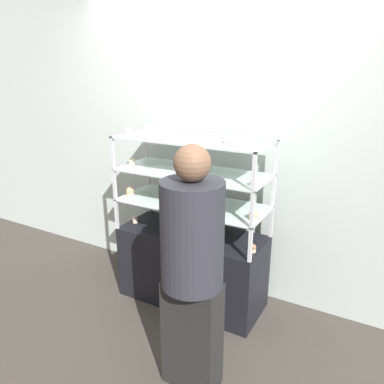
# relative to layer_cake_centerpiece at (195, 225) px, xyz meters

# --- Properties ---
(ground_plane) EXTENTS (20.00, 20.00, 0.00)m
(ground_plane) POSITION_rel_layer_cake_centerpiece_xyz_m (-0.01, -0.03, -0.69)
(ground_plane) COLOR #38332D
(back_wall) EXTENTS (8.00, 0.05, 2.60)m
(back_wall) POSITION_rel_layer_cake_centerpiece_xyz_m (-0.01, 0.36, 0.61)
(back_wall) COLOR #A8B2AD
(back_wall) RESTS_ON ground_plane
(display_base) EXTENTS (1.20, 0.49, 0.63)m
(display_base) POSITION_rel_layer_cake_centerpiece_xyz_m (-0.01, -0.03, -0.38)
(display_base) COLOR black
(display_base) RESTS_ON ground_plane
(display_riser_lower) EXTENTS (1.20, 0.49, 0.26)m
(display_riser_lower) POSITION_rel_layer_cake_centerpiece_xyz_m (-0.01, -0.03, 0.18)
(display_riser_lower) COLOR #B7B7BC
(display_riser_lower) RESTS_ON display_base
(display_riser_middle) EXTENTS (1.20, 0.49, 0.26)m
(display_riser_middle) POSITION_rel_layer_cake_centerpiece_xyz_m (-0.01, -0.03, 0.44)
(display_riser_middle) COLOR #B7B7BC
(display_riser_middle) RESTS_ON display_riser_lower
(display_riser_upper) EXTENTS (1.20, 0.49, 0.26)m
(display_riser_upper) POSITION_rel_layer_cake_centerpiece_xyz_m (-0.01, -0.03, 0.70)
(display_riser_upper) COLOR #B7B7BC
(display_riser_upper) RESTS_ON display_riser_middle
(layer_cake_centerpiece) EXTENTS (0.21, 0.21, 0.12)m
(layer_cake_centerpiece) POSITION_rel_layer_cake_centerpiece_xyz_m (0.00, 0.00, 0.00)
(layer_cake_centerpiece) COLOR beige
(layer_cake_centerpiece) RESTS_ON display_base
(sheet_cake_frosted) EXTENTS (0.23, 0.13, 0.07)m
(sheet_cake_frosted) POSITION_rel_layer_cake_centerpiece_xyz_m (-0.32, 0.02, 0.75)
(sheet_cake_frosted) COLOR beige
(sheet_cake_frosted) RESTS_ON display_riser_upper
(cupcake_0) EXTENTS (0.05, 0.05, 0.06)m
(cupcake_0) POSITION_rel_layer_cake_centerpiece_xyz_m (-0.54, -0.09, -0.03)
(cupcake_0) COLOR #CCB28C
(cupcake_0) RESTS_ON display_base
(cupcake_1) EXTENTS (0.05, 0.05, 0.06)m
(cupcake_1) POSITION_rel_layer_cake_centerpiece_xyz_m (0.55, -0.11, -0.03)
(cupcake_1) COLOR #CCB28C
(cupcake_1) RESTS_ON display_base
(price_tag_0) EXTENTS (0.04, 0.00, 0.04)m
(price_tag_0) POSITION_rel_layer_cake_centerpiece_xyz_m (0.31, -0.25, -0.04)
(price_tag_0) COLOR white
(price_tag_0) RESTS_ON display_base
(cupcake_2) EXTENTS (0.07, 0.07, 0.08)m
(cupcake_2) POSITION_rel_layer_cake_centerpiece_xyz_m (-0.55, -0.14, 0.24)
(cupcake_2) COLOR #CCB28C
(cupcake_2) RESTS_ON display_riser_lower
(cupcake_3) EXTENTS (0.07, 0.07, 0.08)m
(cupcake_3) POSITION_rel_layer_cake_centerpiece_xyz_m (-0.20, -0.10, 0.24)
(cupcake_3) COLOR white
(cupcake_3) RESTS_ON display_riser_lower
(cupcake_4) EXTENTS (0.07, 0.07, 0.08)m
(cupcake_4) POSITION_rel_layer_cake_centerpiece_xyz_m (0.16, -0.10, 0.24)
(cupcake_4) COLOR white
(cupcake_4) RESTS_ON display_riser_lower
(cupcake_5) EXTENTS (0.07, 0.07, 0.08)m
(cupcake_5) POSITION_rel_layer_cake_centerpiece_xyz_m (0.54, -0.12, 0.24)
(cupcake_5) COLOR #CCB28C
(cupcake_5) RESTS_ON display_riser_lower
(price_tag_1) EXTENTS (0.04, 0.00, 0.04)m
(price_tag_1) POSITION_rel_layer_cake_centerpiece_xyz_m (0.35, -0.25, 0.22)
(price_tag_1) COLOR white
(price_tag_1) RESTS_ON display_riser_lower
(cupcake_6) EXTENTS (0.05, 0.05, 0.06)m
(cupcake_6) POSITION_rel_layer_cake_centerpiece_xyz_m (-0.54, -0.10, 0.49)
(cupcake_6) COLOR beige
(cupcake_6) RESTS_ON display_riser_middle
(cupcake_7) EXTENTS (0.05, 0.05, 0.06)m
(cupcake_7) POSITION_rel_layer_cake_centerpiece_xyz_m (-0.00, -0.11, 0.49)
(cupcake_7) COLOR #CCB28C
(cupcake_7) RESTS_ON display_riser_middle
(cupcake_8) EXTENTS (0.05, 0.05, 0.06)m
(cupcake_8) POSITION_rel_layer_cake_centerpiece_xyz_m (0.54, -0.16, 0.49)
(cupcake_8) COLOR white
(cupcake_8) RESTS_ON display_riser_middle
(price_tag_2) EXTENTS (0.04, 0.00, 0.04)m
(price_tag_2) POSITION_rel_layer_cake_centerpiece_xyz_m (0.33, -0.25, 0.48)
(price_tag_2) COLOR white
(price_tag_2) RESTS_ON display_riser_middle
(cupcake_9) EXTENTS (0.05, 0.05, 0.06)m
(cupcake_9) POSITION_rel_layer_cake_centerpiece_xyz_m (-0.55, -0.12, 0.75)
(cupcake_9) COLOR beige
(cupcake_9) RESTS_ON display_riser_upper
(cupcake_10) EXTENTS (0.05, 0.05, 0.06)m
(cupcake_10) POSITION_rel_layer_cake_centerpiece_xyz_m (-0.00, -0.14, 0.75)
(cupcake_10) COLOR beige
(cupcake_10) RESTS_ON display_riser_upper
(cupcake_11) EXTENTS (0.05, 0.05, 0.06)m
(cupcake_11) POSITION_rel_layer_cake_centerpiece_xyz_m (0.27, -0.16, 0.75)
(cupcake_11) COLOR white
(cupcake_11) RESTS_ON display_riser_upper
(cupcake_12) EXTENTS (0.05, 0.05, 0.06)m
(cupcake_12) POSITION_rel_layer_cake_centerpiece_xyz_m (0.55, -0.13, 0.75)
(cupcake_12) COLOR white
(cupcake_12) RESTS_ON display_riser_upper
(price_tag_3) EXTENTS (0.04, 0.00, 0.04)m
(price_tag_3) POSITION_rel_layer_cake_centerpiece_xyz_m (0.24, -0.25, 0.74)
(price_tag_3) COLOR white
(price_tag_3) RESTS_ON display_riser_upper
(donut_glazed) EXTENTS (0.12, 0.12, 0.04)m
(donut_glazed) POSITION_rel_layer_cake_centerpiece_xyz_m (0.30, -0.03, 0.74)
(donut_glazed) COLOR #EFB2BC
(donut_glazed) RESTS_ON display_riser_upper
(customer_figure) EXTENTS (0.36, 0.36, 1.54)m
(customer_figure) POSITION_rel_layer_cake_centerpiece_xyz_m (0.43, -0.81, 0.13)
(customer_figure) COLOR black
(customer_figure) RESTS_ON ground_plane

